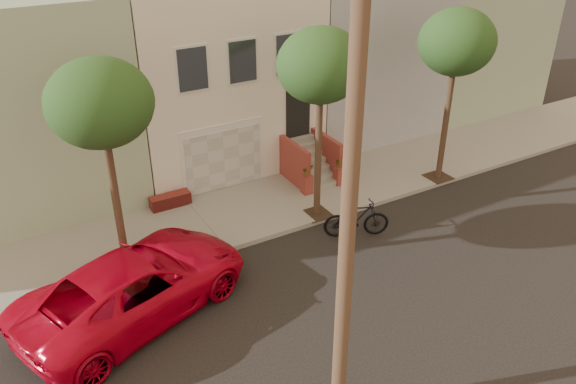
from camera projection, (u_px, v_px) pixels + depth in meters
ground at (361, 289)px, 16.24m from camera, size 90.00×90.00×0.00m
sidewalk at (270, 205)px, 20.27m from camera, size 40.00×3.70×0.15m
house_row at (199, 64)px, 22.99m from camera, size 33.10×11.70×7.00m
tree_left at (100, 105)px, 14.26m from camera, size 2.70×2.57×6.30m
tree_mid at (321, 67)px, 17.12m from camera, size 2.70×2.57×6.30m
tree_right at (457, 43)px, 19.53m from camera, size 2.70×2.57×6.30m
pickup_truck at (135, 286)px, 14.97m from camera, size 6.93×4.87×1.75m
motorcycle at (356, 219)px, 18.37m from camera, size 2.18×1.41×1.27m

